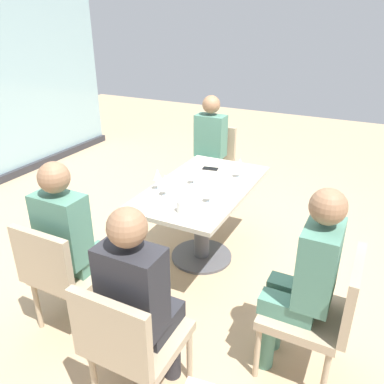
% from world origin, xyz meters
% --- Properties ---
extents(ground_plane, '(12.00, 12.00, 0.00)m').
position_xyz_m(ground_plane, '(0.00, 0.00, 0.00)').
color(ground_plane, tan).
extents(dining_table_main, '(1.39, 0.78, 0.73)m').
position_xyz_m(dining_table_main, '(0.00, 0.00, 0.54)').
color(dining_table_main, '#BCB29E').
rests_on(dining_table_main, ground_plane).
extents(chair_side_end, '(0.50, 0.46, 0.87)m').
position_xyz_m(chair_side_end, '(-1.53, -0.30, 0.50)').
color(chair_side_end, tan).
rests_on(chair_side_end, ground_plane).
extents(chair_far_right, '(0.50, 0.46, 0.87)m').
position_xyz_m(chair_far_right, '(1.23, 0.46, 0.50)').
color(chair_far_right, tan).
rests_on(chair_far_right, ground_plane).
extents(chair_front_left, '(0.46, 0.50, 0.87)m').
position_xyz_m(chair_front_left, '(-0.83, -1.16, 0.50)').
color(chair_front_left, tan).
rests_on(chair_front_left, ground_plane).
extents(chair_far_left, '(0.50, 0.46, 0.87)m').
position_xyz_m(chair_far_left, '(-1.23, 0.46, 0.50)').
color(chair_far_left, tan).
rests_on(chair_far_left, ground_plane).
extents(person_side_end, '(0.39, 0.34, 1.26)m').
position_xyz_m(person_side_end, '(-1.42, -0.30, 0.70)').
color(person_side_end, '#28282D').
rests_on(person_side_end, ground_plane).
extents(person_far_right, '(0.39, 0.34, 1.26)m').
position_xyz_m(person_far_right, '(1.12, 0.46, 0.70)').
color(person_far_right, '#4C7F6B').
rests_on(person_far_right, ground_plane).
extents(person_front_left, '(0.34, 0.39, 1.26)m').
position_xyz_m(person_front_left, '(-0.83, -1.06, 0.70)').
color(person_front_left, '#4C7F6B').
rests_on(person_front_left, ground_plane).
extents(person_far_left, '(0.39, 0.34, 1.26)m').
position_xyz_m(person_far_left, '(-1.12, 0.46, 0.70)').
color(person_far_left, '#4C7F6B').
rests_on(person_far_left, ground_plane).
extents(wine_glass_0, '(0.07, 0.07, 0.18)m').
position_xyz_m(wine_glass_0, '(0.32, -0.22, 0.86)').
color(wine_glass_0, silver).
rests_on(wine_glass_0, dining_table_main).
extents(wine_glass_1, '(0.07, 0.07, 0.18)m').
position_xyz_m(wine_glass_1, '(-0.32, 0.18, 0.86)').
color(wine_glass_1, silver).
rests_on(wine_glass_1, dining_table_main).
extents(wine_glass_2, '(0.07, 0.07, 0.18)m').
position_xyz_m(wine_glass_2, '(-0.27, -0.19, 0.86)').
color(wine_glass_2, silver).
rests_on(wine_glass_2, dining_table_main).
extents(wine_glass_3, '(0.07, 0.07, 0.18)m').
position_xyz_m(wine_glass_3, '(-0.24, 0.30, 0.86)').
color(wine_glass_3, silver).
rests_on(wine_glass_3, dining_table_main).
extents(wine_glass_4, '(0.07, 0.07, 0.18)m').
position_xyz_m(wine_glass_4, '(-0.00, 0.08, 0.86)').
color(wine_glass_4, silver).
rests_on(wine_glass_4, dining_table_main).
extents(coffee_cup, '(0.08, 0.08, 0.09)m').
position_xyz_m(coffee_cup, '(-0.50, -0.07, 0.78)').
color(coffee_cup, white).
rests_on(coffee_cup, dining_table_main).
extents(cell_phone_on_table, '(0.09, 0.15, 0.01)m').
position_xyz_m(cell_phone_on_table, '(0.39, 0.10, 0.73)').
color(cell_phone_on_table, black).
rests_on(cell_phone_on_table, dining_table_main).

